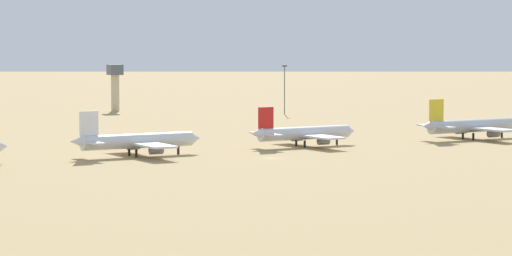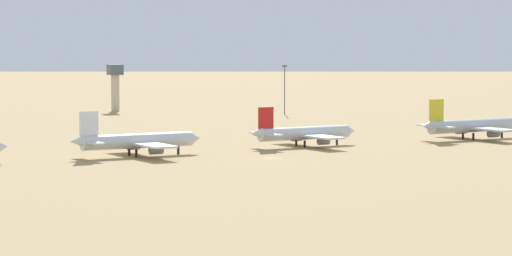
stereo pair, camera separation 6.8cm
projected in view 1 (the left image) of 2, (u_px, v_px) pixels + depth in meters
The scene contains 7 objects.
ground at pixel (271, 158), 285.56m from camera, with size 4000.00×4000.00×0.00m, color tan.
ridge_east at pixel (283, 15), 1518.55m from camera, with size 274.25×256.71×112.75m, color gray.
parked_jet_white_3 at pixel (136, 141), 289.66m from camera, with size 34.28×28.85×11.32m.
parked_jet_red_4 at pixel (303, 133), 315.32m from camera, with size 32.65×27.55×10.78m.
parked_jet_yellow_5 at pixel (471, 126), 337.71m from camera, with size 35.29×29.77×11.65m.
control_tower at pixel (115, 83), 465.90m from camera, with size 5.20×5.20×18.06m.
light_pole_mid at pixel (284, 86), 447.10m from camera, with size 1.80×0.50×18.25m.
Camera 1 is at (-128.57, -253.49, 28.71)m, focal length 84.62 mm.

